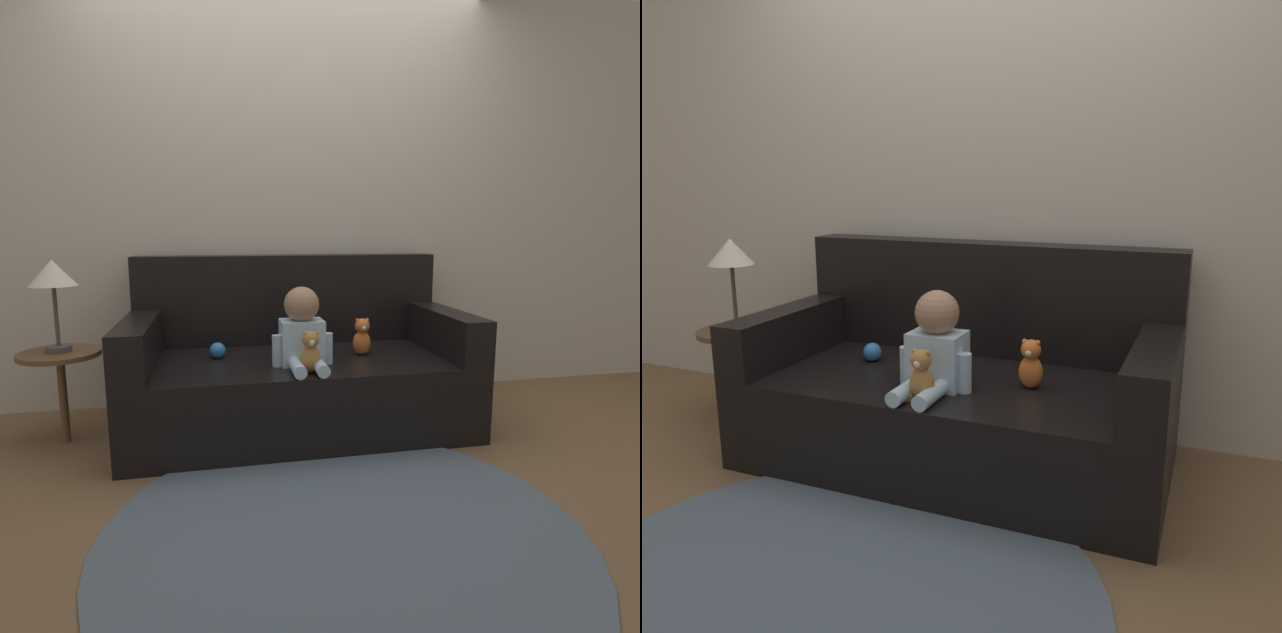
% 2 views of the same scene
% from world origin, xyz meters
% --- Properties ---
extents(ground_plane, '(12.00, 12.00, 0.00)m').
position_xyz_m(ground_plane, '(0.00, 0.00, 0.00)').
color(ground_plane, brown).
extents(wall_back, '(8.00, 0.05, 2.60)m').
position_xyz_m(wall_back, '(0.00, 0.55, 1.30)').
color(wall_back, beige).
rests_on(wall_back, ground_plane).
extents(couch, '(1.80, 0.93, 0.93)m').
position_xyz_m(couch, '(0.00, 0.07, 0.31)').
color(couch, black).
rests_on(couch, ground_plane).
extents(person_baby, '(0.31, 0.38, 0.40)m').
position_xyz_m(person_baby, '(-0.01, -0.19, 0.57)').
color(person_baby, silver).
rests_on(person_baby, couch).
extents(teddy_bear_brown, '(0.12, 0.09, 0.20)m').
position_xyz_m(teddy_bear_brown, '(0.00, -0.34, 0.49)').
color(teddy_bear_brown, '#AD7A3D').
rests_on(teddy_bear_brown, couch).
extents(plush_toy_side, '(0.10, 0.09, 0.20)m').
position_xyz_m(plush_toy_side, '(0.34, -0.05, 0.50)').
color(plush_toy_side, orange).
rests_on(plush_toy_side, couch).
extents(toy_ball, '(0.08, 0.08, 0.08)m').
position_xyz_m(toy_ball, '(-0.43, 0.03, 0.44)').
color(toy_ball, '#337FDB').
rests_on(toy_ball, couch).
extents(floor_rug, '(1.73, 1.73, 0.01)m').
position_xyz_m(floor_rug, '(-0.01, -1.02, 0.01)').
color(floor_rug, slate).
rests_on(floor_rug, ground_plane).
extents(side_table, '(0.39, 0.39, 0.93)m').
position_xyz_m(side_table, '(-1.21, 0.02, 0.67)').
color(side_table, brown).
rests_on(side_table, ground_plane).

